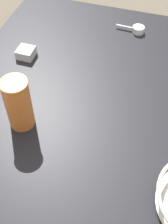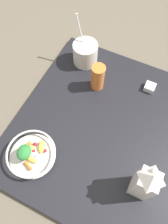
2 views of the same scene
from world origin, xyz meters
name	(u,v)px [view 2 (image 2 of 2)]	position (x,y,z in m)	size (l,w,h in m)	color
ground_plane	(111,132)	(0.00, 0.00, 0.00)	(6.00, 6.00, 0.00)	#665B4C
countertop	(112,131)	(0.00, 0.00, 0.02)	(0.95, 0.95, 0.03)	black
fruit_bowl	(31,154)	(0.28, 0.29, 0.07)	(0.23, 0.23, 0.09)	silver
milk_carton	(145,183)	(-0.21, 0.21, 0.16)	(0.08, 0.08, 0.26)	silver
yogurt_tub	(85,52)	(0.31, -0.34, 0.10)	(0.16, 0.14, 0.27)	silver
drinking_cup	(98,77)	(0.18, -0.21, 0.11)	(0.07, 0.07, 0.16)	orange
spice_jar	(150,87)	(-0.09, -0.32, 0.05)	(0.06, 0.06, 0.03)	silver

